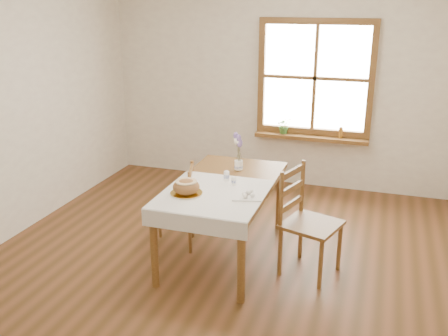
# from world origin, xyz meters

# --- Properties ---
(ground) EXTENTS (5.00, 5.00, 0.00)m
(ground) POSITION_xyz_m (0.00, 0.00, 0.00)
(ground) COLOR brown
(ground) RESTS_ON ground
(room_walls) EXTENTS (4.60, 5.10, 2.65)m
(room_walls) POSITION_xyz_m (0.00, 0.00, 1.71)
(room_walls) COLOR white
(room_walls) RESTS_ON ground
(window) EXTENTS (1.46, 0.08, 1.46)m
(window) POSITION_xyz_m (0.50, 2.47, 1.45)
(window) COLOR brown
(window) RESTS_ON ground
(window_sill) EXTENTS (1.46, 0.20, 0.05)m
(window_sill) POSITION_xyz_m (0.50, 2.40, 0.69)
(window_sill) COLOR brown
(window_sill) RESTS_ON ground
(dining_table) EXTENTS (0.90, 1.60, 0.75)m
(dining_table) POSITION_xyz_m (0.00, 0.30, 0.66)
(dining_table) COLOR brown
(dining_table) RESTS_ON ground
(table_linen) EXTENTS (0.91, 0.99, 0.01)m
(table_linen) POSITION_xyz_m (0.00, -0.00, 0.76)
(table_linen) COLOR silver
(table_linen) RESTS_ON dining_table
(chair_left) EXTENTS (0.52, 0.51, 0.85)m
(chair_left) POSITION_xyz_m (-0.54, 0.32, 0.43)
(chair_left) COLOR brown
(chair_left) RESTS_ON ground
(chair_right) EXTENTS (0.61, 0.59, 1.00)m
(chair_right) POSITION_xyz_m (0.86, 0.21, 0.50)
(chair_right) COLOR brown
(chair_right) RESTS_ON ground
(bread_plate) EXTENTS (0.34, 0.34, 0.01)m
(bread_plate) POSITION_xyz_m (-0.22, -0.09, 0.77)
(bread_plate) COLOR white
(bread_plate) RESTS_ON table_linen
(bread_loaf) EXTENTS (0.24, 0.24, 0.13)m
(bread_loaf) POSITION_xyz_m (-0.22, -0.09, 0.84)
(bread_loaf) COLOR olive
(bread_loaf) RESTS_ON bread_plate
(egg_napkin) EXTENTS (0.30, 0.27, 0.01)m
(egg_napkin) POSITION_xyz_m (0.30, 0.00, 0.77)
(egg_napkin) COLOR silver
(egg_napkin) RESTS_ON table_linen
(eggs) EXTENTS (0.23, 0.22, 0.04)m
(eggs) POSITION_xyz_m (0.30, 0.00, 0.79)
(eggs) COLOR white
(eggs) RESTS_ON egg_napkin
(salt_shaker) EXTENTS (0.07, 0.07, 0.10)m
(salt_shaker) POSITION_xyz_m (0.01, 0.35, 0.81)
(salt_shaker) COLOR white
(salt_shaker) RESTS_ON table_linen
(pepper_shaker) EXTENTS (0.05, 0.05, 0.09)m
(pepper_shaker) POSITION_xyz_m (0.11, 0.25, 0.80)
(pepper_shaker) COLOR white
(pepper_shaker) RESTS_ON table_linen
(flower_vase) EXTENTS (0.09, 0.09, 0.09)m
(flower_vase) POSITION_xyz_m (0.03, 0.70, 0.80)
(flower_vase) COLOR white
(flower_vase) RESTS_ON dining_table
(lavender_bouquet) EXTENTS (0.15, 0.15, 0.28)m
(lavender_bouquet) POSITION_xyz_m (0.03, 0.70, 0.99)
(lavender_bouquet) COLOR #6E5496
(lavender_bouquet) RESTS_ON flower_vase
(potted_plant) EXTENTS (0.26, 0.27, 0.17)m
(potted_plant) POSITION_xyz_m (0.15, 2.40, 0.80)
(potted_plant) COLOR #42772F
(potted_plant) RESTS_ON window_sill
(amber_bottle) EXTENTS (0.06, 0.06, 0.15)m
(amber_bottle) POSITION_xyz_m (0.87, 2.40, 0.79)
(amber_bottle) COLOR #955D1B
(amber_bottle) RESTS_ON window_sill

